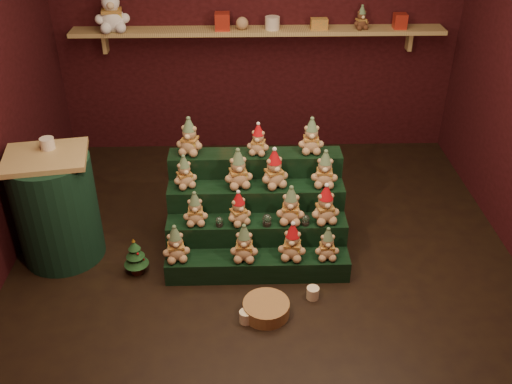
{
  "coord_description": "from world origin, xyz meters",
  "views": [
    {
      "loc": [
        -0.17,
        -3.61,
        2.88
      ],
      "look_at": [
        -0.07,
        0.25,
        0.48
      ],
      "focal_mm": 40.0,
      "sensor_mm": 36.0,
      "label": 1
    }
  ],
  "objects_px": {
    "mug_left": "(246,317)",
    "mug_right": "(313,293)",
    "wicker_basket": "(266,308)",
    "side_table": "(56,207)",
    "brown_bear": "(361,18)",
    "white_bear": "(111,6)",
    "snow_globe_c": "(306,220)",
    "snow_globe_b": "(267,220)",
    "riser_tier_front": "(257,266)",
    "mini_christmas_tree": "(136,256)",
    "snow_globe_a": "(219,222)"
  },
  "relations": [
    {
      "from": "mug_left",
      "to": "mug_right",
      "type": "xyz_separation_m",
      "value": [
        0.49,
        0.23,
        0.0
      ]
    },
    {
      "from": "mug_left",
      "to": "mug_right",
      "type": "bearing_deg",
      "value": 24.97
    },
    {
      "from": "mug_left",
      "to": "wicker_basket",
      "type": "relative_size",
      "value": 0.27
    },
    {
      "from": "side_table",
      "to": "brown_bear",
      "type": "distance_m",
      "value": 3.27
    },
    {
      "from": "white_bear",
      "to": "brown_bear",
      "type": "distance_m",
      "value": 2.36
    },
    {
      "from": "snow_globe_c",
      "to": "snow_globe_b",
      "type": "bearing_deg",
      "value": 180.0
    },
    {
      "from": "riser_tier_front",
      "to": "mug_right",
      "type": "height_order",
      "value": "riser_tier_front"
    },
    {
      "from": "mini_christmas_tree",
      "to": "mug_right",
      "type": "bearing_deg",
      "value": -13.74
    },
    {
      "from": "wicker_basket",
      "to": "brown_bear",
      "type": "relative_size",
      "value": 1.53
    },
    {
      "from": "mug_left",
      "to": "snow_globe_a",
      "type": "bearing_deg",
      "value": 106.23
    },
    {
      "from": "mini_christmas_tree",
      "to": "mug_right",
      "type": "relative_size",
      "value": 3.5
    },
    {
      "from": "snow_globe_b",
      "to": "mini_christmas_tree",
      "type": "bearing_deg",
      "value": -174.4
    },
    {
      "from": "side_table",
      "to": "wicker_basket",
      "type": "distance_m",
      "value": 1.81
    },
    {
      "from": "riser_tier_front",
      "to": "white_bear",
      "type": "distance_m",
      "value": 2.83
    },
    {
      "from": "white_bear",
      "to": "wicker_basket",
      "type": "bearing_deg",
      "value": -70.71
    },
    {
      "from": "mini_christmas_tree",
      "to": "white_bear",
      "type": "bearing_deg",
      "value": 100.73
    },
    {
      "from": "snow_globe_a",
      "to": "white_bear",
      "type": "bearing_deg",
      "value": 118.53
    },
    {
      "from": "mug_right",
      "to": "snow_globe_b",
      "type": "bearing_deg",
      "value": 127.14
    },
    {
      "from": "brown_bear",
      "to": "mug_right",
      "type": "bearing_deg",
      "value": -120.91
    },
    {
      "from": "white_bear",
      "to": "brown_bear",
      "type": "relative_size",
      "value": 2.09
    },
    {
      "from": "riser_tier_front",
      "to": "mug_left",
      "type": "bearing_deg",
      "value": -101.01
    },
    {
      "from": "side_table",
      "to": "mug_right",
      "type": "bearing_deg",
      "value": -26.26
    },
    {
      "from": "snow_globe_b",
      "to": "mug_left",
      "type": "distance_m",
      "value": 0.77
    },
    {
      "from": "mug_left",
      "to": "brown_bear",
      "type": "relative_size",
      "value": 0.42
    },
    {
      "from": "mini_christmas_tree",
      "to": "snow_globe_a",
      "type": "bearing_deg",
      "value": 8.71
    },
    {
      "from": "wicker_basket",
      "to": "brown_bear",
      "type": "xyz_separation_m",
      "value": [
        1.0,
        2.46,
        1.38
      ]
    },
    {
      "from": "mini_christmas_tree",
      "to": "brown_bear",
      "type": "relative_size",
      "value": 1.49
    },
    {
      "from": "mug_left",
      "to": "mug_right",
      "type": "relative_size",
      "value": 0.99
    },
    {
      "from": "riser_tier_front",
      "to": "mini_christmas_tree",
      "type": "height_order",
      "value": "mini_christmas_tree"
    },
    {
      "from": "snow_globe_c",
      "to": "mug_left",
      "type": "bearing_deg",
      "value": -125.54
    },
    {
      "from": "mug_left",
      "to": "brown_bear",
      "type": "bearing_deg",
      "value": 65.73
    },
    {
      "from": "snow_globe_a",
      "to": "mini_christmas_tree",
      "type": "height_order",
      "value": "snow_globe_a"
    },
    {
      "from": "riser_tier_front",
      "to": "brown_bear",
      "type": "xyz_separation_m",
      "value": [
        1.05,
        2.04,
        1.34
      ]
    },
    {
      "from": "white_bear",
      "to": "snow_globe_c",
      "type": "bearing_deg",
      "value": -57.78
    },
    {
      "from": "snow_globe_a",
      "to": "mug_left",
      "type": "relative_size",
      "value": 0.84
    },
    {
      "from": "mini_christmas_tree",
      "to": "mug_left",
      "type": "relative_size",
      "value": 3.56
    },
    {
      "from": "snow_globe_a",
      "to": "side_table",
      "type": "bearing_deg",
      "value": 173.03
    },
    {
      "from": "snow_globe_b",
      "to": "white_bear",
      "type": "xyz_separation_m",
      "value": [
        -1.39,
        1.88,
        1.14
      ]
    },
    {
      "from": "white_bear",
      "to": "riser_tier_front",
      "type": "bearing_deg",
      "value": -66.89
    },
    {
      "from": "snow_globe_b",
      "to": "white_bear",
      "type": "bearing_deg",
      "value": 126.39
    },
    {
      "from": "snow_globe_c",
      "to": "mug_left",
      "type": "distance_m",
      "value": 0.88
    },
    {
      "from": "snow_globe_b",
      "to": "mug_right",
      "type": "relative_size",
      "value": 1.04
    },
    {
      "from": "snow_globe_a",
      "to": "snow_globe_b",
      "type": "height_order",
      "value": "snow_globe_b"
    },
    {
      "from": "snow_globe_a",
      "to": "snow_globe_b",
      "type": "relative_size",
      "value": 0.8
    },
    {
      "from": "snow_globe_c",
      "to": "mug_left",
      "type": "relative_size",
      "value": 0.91
    },
    {
      "from": "white_bear",
      "to": "brown_bear",
      "type": "height_order",
      "value": "white_bear"
    },
    {
      "from": "snow_globe_c",
      "to": "wicker_basket",
      "type": "xyz_separation_m",
      "value": [
        -0.32,
        -0.58,
        -0.35
      ]
    },
    {
      "from": "side_table",
      "to": "riser_tier_front",
      "type": "bearing_deg",
      "value": -21.17
    },
    {
      "from": "white_bear",
      "to": "snow_globe_a",
      "type": "bearing_deg",
      "value": -71.05
    },
    {
      "from": "mini_christmas_tree",
      "to": "wicker_basket",
      "type": "height_order",
      "value": "mini_christmas_tree"
    }
  ]
}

